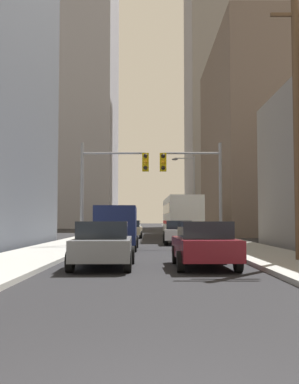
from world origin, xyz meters
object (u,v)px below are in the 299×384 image
(sedan_beige, at_px, (129,229))
(traffic_signal_near_right, at_px, (192,177))
(city_bus, at_px, (179,216))
(cargo_van_navy, at_px, (115,225))
(sedan_grey, at_px, (102,244))
(sedan_white, at_px, (177,232))
(traffic_signal_near_left, at_px, (110,177))
(sedan_maroon, at_px, (202,244))

(sedan_beige, xyz_separation_m, traffic_signal_near_right, (4.16, -13.39, 3.26))
(city_bus, height_order, cargo_van_navy, city_bus)
(sedan_grey, xyz_separation_m, sedan_beige, (-0.09, 24.51, 0.00))
(cargo_van_navy, xyz_separation_m, sedan_white, (3.59, 5.47, -0.52))
(sedan_white, distance_m, sedan_beige, 10.57)
(sedan_grey, height_order, sedan_beige, same)
(sedan_white, bearing_deg, city_bus, 85.20)
(sedan_beige, distance_m, traffic_signal_near_left, 13.80)
(sedan_maroon, bearing_deg, cargo_van_navy, 111.20)
(sedan_maroon, height_order, sedan_grey, same)
(sedan_maroon, distance_m, sedan_beige, 24.71)
(sedan_grey, xyz_separation_m, traffic_signal_near_right, (4.07, 11.12, 3.26))
(city_bus, height_order, sedan_white, city_bus)
(sedan_maroon, distance_m, traffic_signal_near_right, 11.58)
(sedan_white, bearing_deg, cargo_van_navy, -123.24)
(sedan_maroon, bearing_deg, sedan_grey, -179.39)
(traffic_signal_near_left, bearing_deg, sedan_white, 39.94)
(sedan_maroon, xyz_separation_m, sedan_grey, (-3.31, -0.04, 0.00))
(traffic_signal_near_left, bearing_deg, sedan_grey, -86.48)
(city_bus, bearing_deg, traffic_signal_near_right, -90.43)
(city_bus, height_order, sedan_beige, city_bus)
(sedan_beige, xyz_separation_m, traffic_signal_near_left, (-0.59, -13.39, 3.28))
(sedan_grey, bearing_deg, sedan_white, 76.86)
(city_bus, bearing_deg, sedan_beige, 169.44)
(city_bus, bearing_deg, sedan_grey, -99.96)
(city_bus, height_order, traffic_signal_near_left, traffic_signal_near_left)
(city_bus, distance_m, sedan_beige, 4.48)
(cargo_van_navy, height_order, sedan_beige, cargo_van_navy)
(cargo_van_navy, relative_size, sedan_maroon, 1.23)
(city_bus, xyz_separation_m, sedan_beige, (-4.26, 0.79, -1.16))
(traffic_signal_near_left, bearing_deg, sedan_maroon, -70.20)
(traffic_signal_near_left, relative_size, traffic_signal_near_right, 1.00)
(sedan_beige, bearing_deg, traffic_signal_near_right, -72.73)
(sedan_white, bearing_deg, traffic_signal_near_left, -140.06)
(sedan_grey, bearing_deg, sedan_beige, 90.22)
(sedan_beige, bearing_deg, sedan_maroon, -82.09)
(sedan_beige, relative_size, traffic_signal_near_left, 0.71)
(sedan_maroon, relative_size, traffic_signal_near_right, 0.71)
(city_bus, bearing_deg, sedan_maroon, -92.07)
(sedan_maroon, relative_size, sedan_white, 1.00)
(cargo_van_navy, distance_m, sedan_grey, 9.08)
(sedan_white, distance_m, traffic_signal_near_left, 6.25)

